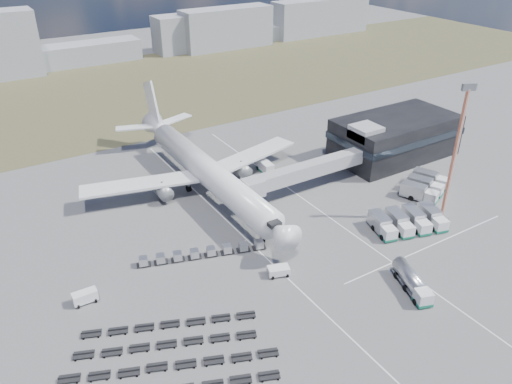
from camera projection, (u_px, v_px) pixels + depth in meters
ground at (291, 268)px, 84.97m from camera, size 420.00×420.00×0.00m
grass_strip at (101, 95)px, 166.72m from camera, size 420.00×90.00×0.01m
lane_markings at (325, 242)px, 91.69m from camera, size 47.12×110.00×0.01m
terminal at (394, 136)px, 122.18m from camera, size 30.40×16.40×11.00m
jet_bridge at (297, 173)px, 105.00m from camera, size 30.30×3.80×7.05m
airliner at (204, 169)px, 106.46m from camera, size 51.59×64.53×17.62m
skyline at (137, 40)px, 204.73m from camera, size 291.01×23.71×23.46m
fuel_tanker at (412, 282)px, 79.46m from camera, size 5.52×9.93×3.12m
pushback_tug at (278, 271)px, 83.04m from camera, size 4.04×3.07×1.58m
utility_van at (85, 297)px, 77.02m from camera, size 3.76×1.74×2.04m
catering_truck at (265, 167)px, 116.28m from camera, size 2.62×5.56×2.48m
service_trucks_near at (408, 221)px, 95.08m from camera, size 14.84×10.72×2.96m
service_trucks_far at (425, 186)px, 107.36m from camera, size 12.29×11.02×3.07m
uld_row at (203, 253)px, 87.34m from camera, size 22.23×8.20×1.54m
baggage_dollies at (168, 380)px, 64.18m from camera, size 33.79×29.89×0.67m
floodlight_mast at (454, 156)px, 92.13m from camera, size 2.60×2.12×27.44m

